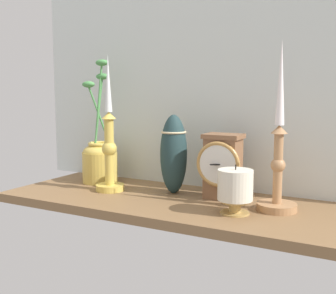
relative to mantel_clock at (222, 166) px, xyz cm
name	(u,v)px	position (x,y,z in cm)	size (l,w,h in cm)	color
ground_plane	(182,205)	(-8.61, -6.58, -10.24)	(100.00, 36.00, 2.40)	brown
back_wall	(211,78)	(-8.61, 11.92, 23.46)	(120.00, 2.00, 65.00)	silver
mantel_clock	(222,166)	(0.00, 0.00, 0.00)	(12.08, 9.01, 17.48)	brown
candlestick_tall_left	(278,161)	(15.95, -4.32, 3.23)	(9.71, 9.71, 40.76)	#AA7B50
candlestick_tall_center	(109,148)	(-32.10, -6.63, 3.50)	(8.27, 8.27, 39.03)	gold
brass_vase_jar	(100,158)	(-41.70, 1.36, -1.19)	(11.03, 11.03, 38.43)	gold
pillar_candle_front	(235,188)	(7.96, -11.79, -2.88)	(8.34, 8.34, 11.76)	tan
tall_ceramic_vase	(174,154)	(-14.30, -0.61, 2.26)	(7.58, 7.58, 22.32)	#203739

